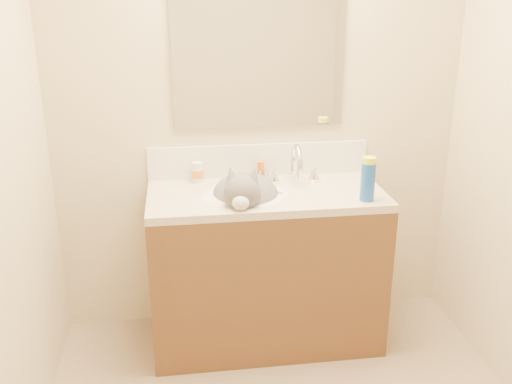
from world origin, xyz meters
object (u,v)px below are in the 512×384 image
object	(u,v)px
vanity_cabinet	(266,271)
amber_bottle	(261,170)
pill_bottle	(198,172)
faucet	(296,166)
spray_can	(368,182)
cat	(245,197)
basin	(244,208)
silver_jar	(264,175)

from	to	relation	value
vanity_cabinet	amber_bottle	xyz separation A→B (m)	(0.00, 0.22, 0.50)
amber_bottle	pill_bottle	bearing A→B (deg)	-177.99
faucet	amber_bottle	distance (m)	0.20
vanity_cabinet	spray_can	bearing A→B (deg)	-21.88
cat	basin	bearing A→B (deg)	-152.53
vanity_cabinet	faucet	xyz separation A→B (m)	(0.18, 0.14, 0.54)
vanity_cabinet	silver_jar	distance (m)	0.51
faucet	cat	world-z (taller)	faucet
pill_bottle	silver_jar	xyz separation A→B (m)	(0.35, -0.02, -0.03)
pill_bottle	amber_bottle	size ratio (longest dim) A/B	1.13
amber_bottle	spray_can	size ratio (longest dim) A/B	0.51
faucet	silver_jar	world-z (taller)	faucet
cat	silver_jar	world-z (taller)	cat
cat	faucet	bearing A→B (deg)	41.65
faucet	cat	size ratio (longest dim) A/B	0.55
vanity_cabinet	spray_can	size ratio (longest dim) A/B	6.34
vanity_cabinet	pill_bottle	xyz separation A→B (m)	(-0.34, 0.21, 0.50)
basin	silver_jar	bearing A→B (deg)	57.13
vanity_cabinet	silver_jar	bearing A→B (deg)	84.90
faucet	silver_jar	xyz separation A→B (m)	(-0.16, 0.04, -0.06)
cat	pill_bottle	size ratio (longest dim) A/B	4.68
pill_bottle	amber_bottle	distance (m)	0.34
vanity_cabinet	amber_bottle	size ratio (longest dim) A/B	12.49
basin	cat	bearing A→B (deg)	15.33
cat	pill_bottle	distance (m)	0.33
cat	pill_bottle	xyz separation A→B (m)	(-0.23, 0.23, 0.07)
vanity_cabinet	silver_jar	world-z (taller)	silver_jar
basin	amber_bottle	xyz separation A→B (m)	(0.12, 0.25, 0.12)
faucet	spray_can	distance (m)	0.43
pill_bottle	spray_can	xyz separation A→B (m)	(0.80, -0.39, 0.04)
faucet	cat	xyz separation A→B (m)	(-0.29, -0.16, -0.10)
amber_bottle	spray_can	distance (m)	0.62
cat	silver_jar	xyz separation A→B (m)	(0.13, 0.21, 0.04)
spray_can	cat	bearing A→B (deg)	164.52
faucet	cat	distance (m)	0.35
basin	cat	world-z (taller)	cat
faucet	amber_bottle	bearing A→B (deg)	155.60
pill_bottle	vanity_cabinet	bearing A→B (deg)	-31.27
faucet	vanity_cabinet	bearing A→B (deg)	-142.71
faucet	cat	bearing A→B (deg)	-150.49
silver_jar	amber_bottle	xyz separation A→B (m)	(-0.01, 0.04, 0.02)
silver_jar	spray_can	world-z (taller)	spray_can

